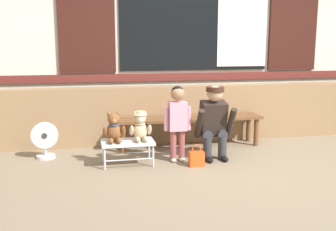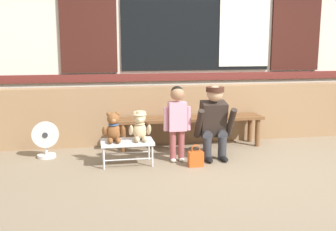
{
  "view_description": "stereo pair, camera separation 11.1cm",
  "coord_description": "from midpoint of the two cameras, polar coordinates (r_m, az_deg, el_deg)",
  "views": [
    {
      "loc": [
        -1.74,
        -4.3,
        1.47
      ],
      "look_at": [
        -0.69,
        0.64,
        0.55
      ],
      "focal_mm": 42.26,
      "sensor_mm": 36.0,
      "label": 1
    },
    {
      "loc": [
        -1.64,
        -4.32,
        1.47
      ],
      "look_at": [
        -0.69,
        0.64,
        0.55
      ],
      "focal_mm": 42.26,
      "sensor_mm": 36.0,
      "label": 2
    }
  ],
  "objects": [
    {
      "name": "ground_plane",
      "position": [
        4.86,
        9.03,
        -7.41
      ],
      "size": [
        60.0,
        60.0,
        0.0
      ],
      "primitive_type": "plane",
      "color": "#84725B"
    },
    {
      "name": "brick_low_wall",
      "position": [
        6.07,
        4.34,
        0.38
      ],
      "size": [
        7.47,
        0.25,
        0.85
      ],
      "primitive_type": "cube",
      "color": "#997551",
      "rests_on": "ground"
    },
    {
      "name": "shop_facade",
      "position": [
        6.49,
        3.23,
        13.85
      ],
      "size": [
        7.62,
        0.26,
        3.74
      ],
      "color": "silver",
      "rests_on": "ground"
    },
    {
      "name": "wooden_bench_long",
      "position": [
        5.66,
        2.54,
        -0.86
      ],
      "size": [
        2.1,
        0.4,
        0.44
      ],
      "color": "brown",
      "rests_on": "ground"
    },
    {
      "name": "small_display_bench",
      "position": [
        4.87,
        -6.5,
        -4.05
      ],
      "size": [
        0.64,
        0.36,
        0.3
      ],
      "color": "silver",
      "rests_on": "ground"
    },
    {
      "name": "teddy_bear_plain",
      "position": [
        4.81,
        -8.44,
        -1.85
      ],
      "size": [
        0.28,
        0.26,
        0.36
      ],
      "color": "brown",
      "rests_on": "small_display_bench"
    },
    {
      "name": "teddy_bear_with_hat",
      "position": [
        4.84,
        -4.67,
        -1.59
      ],
      "size": [
        0.28,
        0.27,
        0.36
      ],
      "color": "#CCB289",
      "rests_on": "small_display_bench"
    },
    {
      "name": "child_standing",
      "position": [
        4.91,
        0.74,
        0.04
      ],
      "size": [
        0.35,
        0.18,
        0.96
      ],
      "color": "#994C4C",
      "rests_on": "ground"
    },
    {
      "name": "adult_crouching",
      "position": [
        5.11,
        6.04,
        -0.89
      ],
      "size": [
        0.5,
        0.49,
        0.95
      ],
      "color": "#333338",
      "rests_on": "ground"
    },
    {
      "name": "handbag_on_ground",
      "position": [
        4.84,
        3.46,
        -6.18
      ],
      "size": [
        0.18,
        0.11,
        0.27
      ],
      "color": "#DB561E",
      "rests_on": "ground"
    },
    {
      "name": "floor_fan",
      "position": [
        5.36,
        -17.9,
        -3.46
      ],
      "size": [
        0.34,
        0.24,
        0.48
      ],
      "color": "silver",
      "rests_on": "ground"
    }
  ]
}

